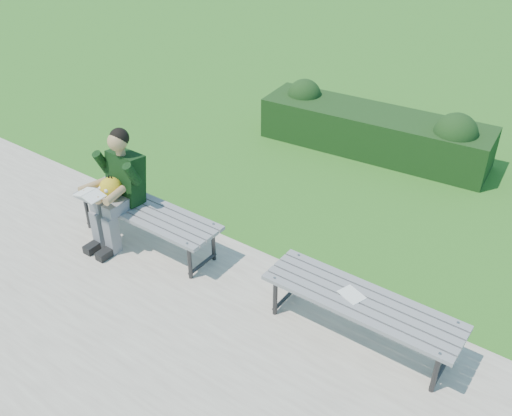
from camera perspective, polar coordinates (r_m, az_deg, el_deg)
name	(u,v)px	position (r m, az deg, el deg)	size (l,w,h in m)	color
ground	(271,257)	(6.25, 1.54, -4.95)	(80.00, 80.00, 0.00)	#35791F
walkway	(160,356)	(5.27, -9.62, -14.39)	(30.00, 3.50, 0.02)	beige
hedge	(376,130)	(8.38, 11.92, 7.68)	(3.32, 1.10, 0.86)	#104314
bench_left	(146,213)	(6.32, -10.93, -0.53)	(1.80, 0.50, 0.46)	slate
bench_right	(361,304)	(5.15, 10.48, -9.44)	(1.80, 0.50, 0.46)	slate
seated_boy	(117,185)	(6.30, -13.75, 2.23)	(0.56, 0.76, 1.31)	slate
paper_sheet	(352,295)	(5.14, 9.54, -8.56)	(0.26, 0.23, 0.01)	white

